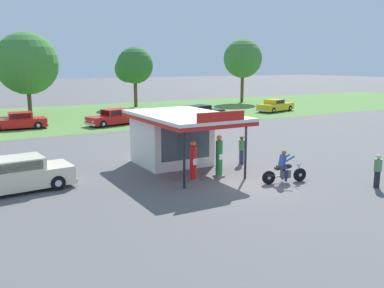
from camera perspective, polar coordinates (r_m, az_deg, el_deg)
ground_plane at (r=19.69m, az=7.70°, el=-5.51°), size 300.00×300.00×0.00m
grass_verge_strip at (r=46.75m, az=-15.17°, el=3.72°), size 120.00×24.00×0.01m
service_station_kiosk at (r=22.96m, az=-2.42°, el=1.35°), size 4.29×6.97×3.42m
gas_pump_nearside at (r=19.87m, az=0.17°, el=-2.58°), size 0.44×0.44×1.96m
gas_pump_offside at (r=20.61m, az=3.72°, el=-1.92°), size 0.44×0.44×2.10m
motorcycle_with_rider at (r=20.11m, az=12.44°, el=-3.39°), size 2.28×0.78×1.58m
featured_classic_sedan at (r=19.89m, az=-23.38°, el=-4.08°), size 5.51×2.32×1.50m
parked_car_back_row_far_left at (r=41.57m, az=1.13°, el=4.21°), size 5.81×3.29×1.51m
parked_car_back_row_far_right at (r=39.11m, az=-10.52°, el=3.56°), size 5.49×2.97×1.45m
parked_car_back_row_centre at (r=50.30m, az=11.30°, el=5.12°), size 5.44×3.07×1.44m
parked_car_back_row_right at (r=39.02m, az=-22.72°, el=2.86°), size 5.14×2.27×1.44m
bystander_leaning_by_kiosk at (r=20.64m, az=24.00°, el=-3.31°), size 0.34×0.34×1.53m
bystander_strolling_foreground at (r=23.48m, az=6.78°, el=-0.73°), size 0.34×0.34×1.58m
tree_oak_distant_spare at (r=48.67m, az=-21.62°, el=10.18°), size 6.63×6.63×8.89m
tree_oak_far_left at (r=61.65m, az=6.94°, el=11.48°), size 5.51×5.51×9.03m
tree_oak_far_right at (r=54.96m, az=-8.06°, el=10.42°), size 4.88×4.65×7.66m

